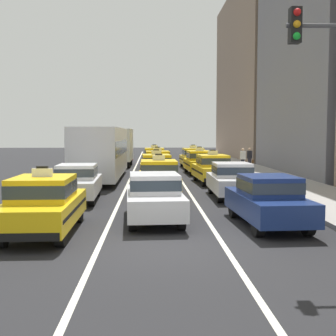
# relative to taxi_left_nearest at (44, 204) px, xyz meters

# --- Properties ---
(ground_plane) EXTENTS (160.00, 160.00, 0.00)m
(ground_plane) POSITION_rel_taxi_left_nearest_xyz_m (3.33, -1.64, -0.88)
(ground_plane) COLOR #232326
(lane_stripe_left_center) EXTENTS (0.14, 80.00, 0.01)m
(lane_stripe_left_center) POSITION_rel_taxi_left_nearest_xyz_m (1.73, 18.36, -0.87)
(lane_stripe_left_center) COLOR silver
(lane_stripe_left_center) RESTS_ON ground
(lane_stripe_center_right) EXTENTS (0.14, 80.00, 0.01)m
(lane_stripe_center_right) POSITION_rel_taxi_left_nearest_xyz_m (4.93, 18.36, -0.87)
(lane_stripe_center_right) COLOR silver
(lane_stripe_center_right) RESTS_ON ground
(sidewalk_curb) EXTENTS (4.00, 90.00, 0.15)m
(sidewalk_curb) POSITION_rel_taxi_left_nearest_xyz_m (10.53, 13.36, -0.80)
(sidewalk_curb) COLOR #9E9993
(sidewalk_curb) RESTS_ON ground
(building_facade_row) EXTENTS (6.00, 58.82, 19.77)m
(building_facade_row) POSITION_rel_taxi_left_nearest_xyz_m (15.53, 21.79, 8.91)
(building_facade_row) COLOR gray
(building_facade_row) RESTS_ON ground
(taxi_left_nearest) EXTENTS (1.88, 4.59, 1.96)m
(taxi_left_nearest) POSITION_rel_taxi_left_nearest_xyz_m (0.00, 0.00, 0.00)
(taxi_left_nearest) COLOR black
(taxi_left_nearest) RESTS_ON ground
(sedan_left_second) EXTENTS (1.92, 4.36, 1.58)m
(sedan_left_second) POSITION_rel_taxi_left_nearest_xyz_m (-0.06, 6.16, -0.03)
(sedan_left_second) COLOR black
(sedan_left_second) RESTS_ON ground
(bus_left_third) EXTENTS (2.52, 11.20, 3.22)m
(bus_left_third) POSITION_rel_taxi_left_nearest_xyz_m (0.02, 15.13, 0.94)
(bus_left_third) COLOR black
(bus_left_third) RESTS_ON ground
(box_truck_left_fourth) EXTENTS (2.36, 6.98, 3.27)m
(box_truck_left_fourth) POSITION_rel_taxi_left_nearest_xyz_m (0.26, 26.51, 0.90)
(box_truck_left_fourth) COLOR black
(box_truck_left_fourth) RESTS_ON ground
(sedan_center_nearest) EXTENTS (1.98, 4.39, 1.58)m
(sedan_center_nearest) POSITION_rel_taxi_left_nearest_xyz_m (3.17, 1.71, -0.03)
(sedan_center_nearest) COLOR black
(sedan_center_nearest) RESTS_ON ground
(taxi_center_second) EXTENTS (1.87, 4.58, 1.96)m
(taxi_center_second) POSITION_rel_taxi_left_nearest_xyz_m (3.42, 7.54, 0.00)
(taxi_center_second) COLOR black
(taxi_center_second) RESTS_ON ground
(taxi_center_third) EXTENTS (2.00, 4.63, 1.96)m
(taxi_center_third) POSITION_rel_taxi_left_nearest_xyz_m (3.37, 13.23, 0.00)
(taxi_center_third) COLOR black
(taxi_center_third) RESTS_ON ground
(taxi_center_fourth) EXTENTS (1.97, 4.62, 1.96)m
(taxi_center_fourth) POSITION_rel_taxi_left_nearest_xyz_m (3.52, 18.33, 0.00)
(taxi_center_fourth) COLOR black
(taxi_center_fourth) RESTS_ON ground
(taxi_center_fifth) EXTENTS (1.82, 4.56, 1.96)m
(taxi_center_fifth) POSITION_rel_taxi_left_nearest_xyz_m (3.36, 24.66, 0.00)
(taxi_center_fifth) COLOR black
(taxi_center_fifth) RESTS_ON ground
(sedan_right_nearest) EXTENTS (1.98, 4.38, 1.58)m
(sedan_right_nearest) POSITION_rel_taxi_left_nearest_xyz_m (6.69, 0.84, -0.03)
(sedan_right_nearest) COLOR black
(sedan_right_nearest) RESTS_ON ground
(sedan_right_second) EXTENTS (1.80, 4.32, 1.58)m
(sedan_right_second) POSITION_rel_taxi_left_nearest_xyz_m (6.66, 6.85, -0.03)
(sedan_right_second) COLOR black
(sedan_right_second) RESTS_ON ground
(taxi_right_third) EXTENTS (2.02, 4.64, 1.96)m
(taxi_right_third) POSITION_rel_taxi_left_nearest_xyz_m (6.61, 12.68, 0.00)
(taxi_right_third) COLOR black
(taxi_right_third) RESTS_ON ground
(taxi_right_fourth) EXTENTS (1.98, 4.62, 1.96)m
(taxi_right_fourth) POSITION_rel_taxi_left_nearest_xyz_m (6.50, 18.64, 0.00)
(taxi_right_fourth) COLOR black
(taxi_right_fourth) RESTS_ON ground
(taxi_right_fifth) EXTENTS (1.99, 4.63, 1.96)m
(taxi_right_fifth) POSITION_rel_taxi_left_nearest_xyz_m (6.57, 24.01, 0.00)
(taxi_right_fifth) COLOR black
(taxi_right_fifth) RESTS_ON ground
(pedestrian_mid_block) EXTENTS (0.47, 0.24, 1.68)m
(pedestrian_mid_block) POSITION_rel_taxi_left_nearest_xyz_m (10.32, 19.48, 0.12)
(pedestrian_mid_block) COLOR #23232D
(pedestrian_mid_block) RESTS_ON sidewalk_curb
(pedestrian_by_storefront) EXTENTS (0.47, 0.24, 1.70)m
(pedestrian_by_storefront) POSITION_rel_taxi_left_nearest_xyz_m (9.59, 18.40, 0.13)
(pedestrian_by_storefront) COLOR #23232D
(pedestrian_by_storefront) RESTS_ON sidewalk_curb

